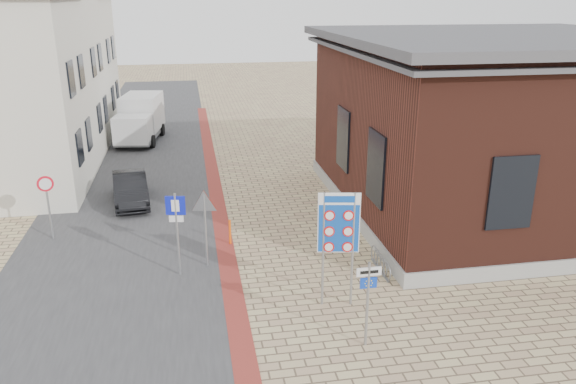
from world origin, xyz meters
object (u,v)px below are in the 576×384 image
object	(u,v)px
essen_sign	(368,292)
bollard	(230,232)
sedan	(131,188)
parking_sign	(176,220)
box_truck	(140,118)
border_sign	(339,225)

from	to	relation	value
essen_sign	bollard	size ratio (longest dim) A/B	2.51
sedan	bollard	xyz separation A→B (m)	(3.70, -4.82, -0.18)
parking_sign	box_truck	bearing A→B (deg)	107.60
sedan	essen_sign	world-z (taller)	essen_sign
border_sign	parking_sign	distance (m)	5.00
box_truck	bollard	world-z (taller)	box_truck
parking_sign	essen_sign	bearing A→B (deg)	-34.92
border_sign	parking_sign	world-z (taller)	border_sign
border_sign	parking_sign	bearing A→B (deg)	159.91
essen_sign	parking_sign	xyz separation A→B (m)	(-4.50, 4.51, 0.35)
sedan	border_sign	world-z (taller)	border_sign
box_truck	border_sign	xyz separation A→B (m)	(6.58, -19.97, 1.04)
box_truck	border_sign	bearing A→B (deg)	-63.29
box_truck	parking_sign	distance (m)	17.62
sedan	parking_sign	world-z (taller)	parking_sign
bollard	border_sign	bearing A→B (deg)	-60.09
essen_sign	box_truck	bearing A→B (deg)	106.99
sedan	border_sign	xyz separation A→B (m)	(6.29, -9.32, 1.76)
box_truck	bollard	size ratio (longest dim) A/B	5.83
box_truck	border_sign	size ratio (longest dim) A/B	1.59
border_sign	parking_sign	xyz separation A→B (m)	(-4.29, 2.51, -0.56)
border_sign	sedan	bearing A→B (deg)	134.25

